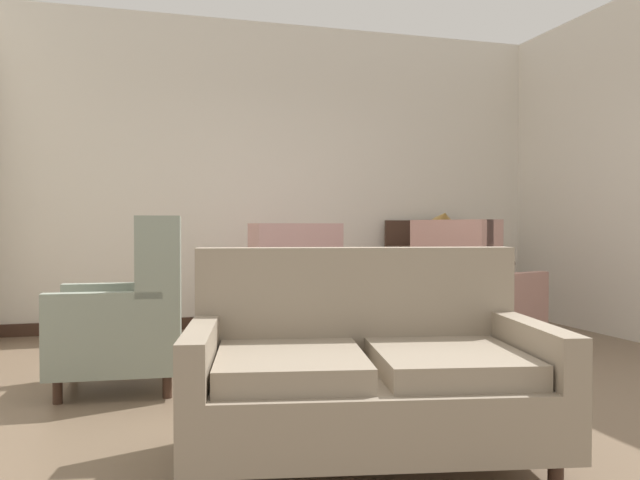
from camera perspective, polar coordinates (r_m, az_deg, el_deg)
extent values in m
plane|color=brown|center=(4.17, 5.84, -13.12)|extent=(7.96, 7.96, 0.00)
cube|color=silver|center=(6.78, -3.25, 5.74)|extent=(5.80, 0.08, 3.13)
cube|color=#382319|center=(6.77, -3.13, -7.01)|extent=(5.64, 0.03, 0.12)
cylinder|color=#382319|center=(4.58, 2.87, -5.51)|extent=(0.99, 0.99, 0.04)
cylinder|color=#382319|center=(4.61, 2.87, -8.38)|extent=(0.10, 0.10, 0.43)
cube|color=#382319|center=(4.71, 5.51, -10.99)|extent=(0.28, 0.09, 0.07)
cube|color=#382319|center=(4.81, 0.96, -10.74)|extent=(0.18, 0.28, 0.07)
cube|color=#382319|center=(4.44, 2.63, -11.75)|extent=(0.17, 0.28, 0.07)
cylinder|color=brown|center=(4.57, 2.43, -5.14)|extent=(0.09, 0.09, 0.02)
ellipsoid|color=brown|center=(4.56, 2.43, -3.54)|extent=(0.16, 0.16, 0.23)
cylinder|color=brown|center=(4.55, 2.44, -1.57)|extent=(0.06, 0.06, 0.08)
torus|color=brown|center=(4.55, 2.44, -1.05)|extent=(0.10, 0.10, 0.02)
cube|color=gray|center=(2.85, 4.32, -14.27)|extent=(1.66, 1.15, 0.27)
cube|color=gray|center=(3.13, 3.21, -5.47)|extent=(1.52, 0.43, 0.52)
cube|color=gray|center=(2.73, -2.62, -10.99)|extent=(0.73, 0.78, 0.10)
cube|color=gray|center=(2.84, 11.27, -10.53)|extent=(0.73, 0.78, 0.10)
cube|color=gray|center=(2.72, -10.58, -9.84)|extent=(0.26, 0.79, 0.21)
cube|color=gray|center=(2.94, 18.37, -9.01)|extent=(0.26, 0.79, 0.21)
cylinder|color=#382319|center=(2.77, 20.12, -19.19)|extent=(0.06, 0.06, 0.14)
cylinder|color=#382319|center=(3.22, -9.01, -16.19)|extent=(0.06, 0.06, 0.14)
cylinder|color=#382319|center=(3.40, 14.73, -15.26)|extent=(0.06, 0.06, 0.14)
cube|color=gray|center=(4.32, -17.43, -8.64)|extent=(0.84, 0.78, 0.31)
cube|color=gray|center=(4.24, -13.17, -2.31)|extent=(0.20, 0.73, 0.64)
cube|color=gray|center=(4.55, -14.20, -1.10)|extent=(0.21, 0.12, 0.49)
cube|color=gray|center=(3.93, -14.60, -1.47)|extent=(0.21, 0.12, 0.49)
cube|color=gray|center=(4.60, -17.68, -4.86)|extent=(0.69, 0.15, 0.20)
cube|color=gray|center=(3.98, -18.63, -5.81)|extent=(0.69, 0.15, 0.20)
cylinder|color=#382319|center=(4.68, -20.91, -10.72)|extent=(0.06, 0.06, 0.14)
cylinder|color=#382319|center=(4.14, -22.19, -12.31)|extent=(0.06, 0.06, 0.14)
cylinder|color=#382319|center=(4.62, -13.15, -10.82)|extent=(0.06, 0.06, 0.14)
cylinder|color=#382319|center=(4.07, -13.37, -12.47)|extent=(0.06, 0.06, 0.14)
cube|color=tan|center=(6.01, -3.32, -5.80)|extent=(0.97, 0.99, 0.31)
cube|color=tan|center=(5.66, -1.86, -1.59)|extent=(0.83, 0.30, 0.61)
cube|color=tan|center=(5.90, 0.89, -0.76)|extent=(0.14, 0.22, 0.46)
cube|color=tan|center=(5.59, -5.56, -0.88)|extent=(0.14, 0.22, 0.46)
cube|color=tan|center=(6.19, -0.49, -3.31)|extent=(0.25, 0.74, 0.18)
cube|color=tan|center=(5.90, -6.70, -3.54)|extent=(0.25, 0.74, 0.18)
cylinder|color=#382319|center=(6.49, -1.91, -7.29)|extent=(0.06, 0.06, 0.14)
cylinder|color=#382319|center=(6.23, -7.39, -7.65)|extent=(0.06, 0.06, 0.14)
cylinder|color=#382319|center=(5.89, 1.00, -8.16)|extent=(0.06, 0.06, 0.14)
cylinder|color=#382319|center=(5.61, -4.94, -8.64)|extent=(0.06, 0.06, 0.14)
cube|color=tan|center=(5.75, 13.83, -6.36)|extent=(1.08, 1.03, 0.27)
cube|color=tan|center=(5.43, 11.38, -1.78)|extent=(0.40, 0.79, 0.67)
cube|color=tan|center=(5.27, 14.81, -1.01)|extent=(0.22, 0.16, 0.51)
cube|color=tan|center=(5.73, 9.47, -0.81)|extent=(0.22, 0.16, 0.51)
cube|color=tan|center=(5.54, 16.90, -4.03)|extent=(0.75, 0.35, 0.23)
cube|color=tan|center=(5.98, 11.62, -3.61)|extent=(0.75, 0.35, 0.23)
cylinder|color=#382319|center=(5.86, 18.44, -8.28)|extent=(0.06, 0.06, 0.14)
cylinder|color=#382319|center=(6.24, 13.70, -7.66)|extent=(0.06, 0.06, 0.14)
cylinder|color=#382319|center=(5.31, 13.95, -9.24)|extent=(0.06, 0.06, 0.14)
cylinder|color=#382319|center=(5.73, 9.09, -8.44)|extent=(0.06, 0.06, 0.14)
cylinder|color=#382319|center=(5.90, 14.69, -1.96)|extent=(0.45, 0.45, 0.03)
cylinder|color=#382319|center=(5.94, 14.67, -5.44)|extent=(0.07, 0.07, 0.69)
cylinder|color=#382319|center=(5.98, 14.65, -8.54)|extent=(0.30, 0.30, 0.04)
cube|color=#382319|center=(7.03, 10.04, -3.41)|extent=(0.99, 0.37, 0.73)
cube|color=#382319|center=(7.16, 9.47, 0.66)|extent=(0.99, 0.04, 0.27)
cube|color=#382319|center=(6.77, 7.13, -7.11)|extent=(0.06, 0.06, 0.10)
cube|color=#382319|center=(7.17, 13.72, -6.67)|extent=(0.06, 0.06, 0.10)
cube|color=#382319|center=(7.02, 6.25, -6.81)|extent=(0.06, 0.06, 0.10)
cube|color=#382319|center=(7.40, 12.67, -6.41)|extent=(0.06, 0.06, 0.10)
cube|color=#382319|center=(6.99, 10.13, 0.12)|extent=(0.24, 0.24, 0.14)
cone|color=#B28942|center=(6.95, 10.87, 1.75)|extent=(0.39, 0.45, 0.38)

